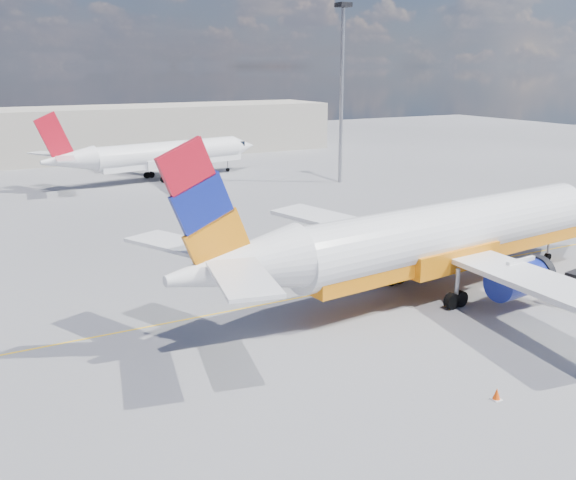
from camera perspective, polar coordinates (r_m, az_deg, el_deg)
ground at (r=40.03m, az=6.72°, el=-5.74°), size 240.00×240.00×0.00m
taxi_line at (r=42.34m, az=4.37°, el=-4.48°), size 70.00×0.15×0.01m
terminal_main at (r=109.19m, az=-14.51°, el=9.32°), size 70.00×14.00×8.00m
main_jet at (r=41.91m, az=13.20°, el=0.27°), size 36.87×29.04×11.18m
second_jet at (r=84.93m, az=-11.11°, el=7.37°), size 30.91×23.86×9.33m
traffic_cone at (r=30.44m, az=18.06°, el=-12.90°), size 0.40×0.40×0.56m
floodlight_mast at (r=80.84m, az=4.81°, el=14.19°), size 1.57×1.57×21.54m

